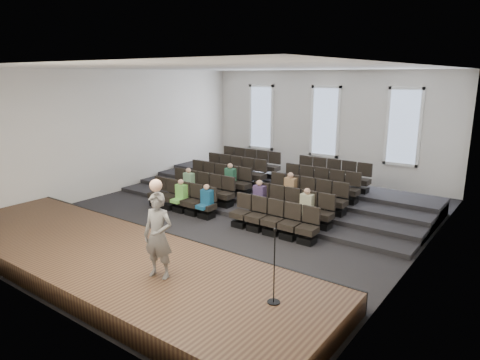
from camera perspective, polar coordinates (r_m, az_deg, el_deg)
name	(u,v)px	position (r m, az deg, el deg)	size (l,w,h in m)	color
ground	(234,217)	(14.80, -0.83, -5.00)	(14.00, 14.00, 0.00)	black
ceiling	(233,67)	(14.01, -0.90, 14.78)	(12.00, 14.00, 0.02)	white
wall_back	(325,126)	(20.19, 11.32, 7.09)	(12.00, 0.04, 5.00)	silver
wall_front	(25,191)	(9.69, -26.77, -1.28)	(12.00, 0.04, 5.00)	silver
wall_left	(117,132)	(18.42, -16.07, 6.19)	(0.04, 14.00, 5.00)	silver
wall_right	(425,169)	(11.66, 23.47, 1.41)	(0.04, 14.00, 5.00)	silver
stage	(111,261)	(11.35, -16.80, -10.31)	(11.80, 3.60, 0.50)	#4C3520
stage_lip	(163,240)	(12.39, -10.24, -7.84)	(11.80, 0.06, 0.52)	black
risers	(281,192)	(17.27, 5.52, -1.62)	(11.80, 4.80, 0.60)	black
seating_rows	(259,189)	(15.81, 2.53, -1.20)	(6.80, 4.70, 1.67)	black
windows	(325,122)	(20.11, 11.27, 7.64)	(8.44, 0.10, 3.24)	white
audience	(235,190)	(15.06, -0.64, -1.36)	(5.45, 2.64, 1.10)	#71CF53
speaker	(158,236)	(9.36, -10.84, -7.30)	(0.69, 0.45, 1.89)	slate
mic_stand	(274,281)	(8.41, 4.55, -13.29)	(0.25, 0.25, 1.52)	black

